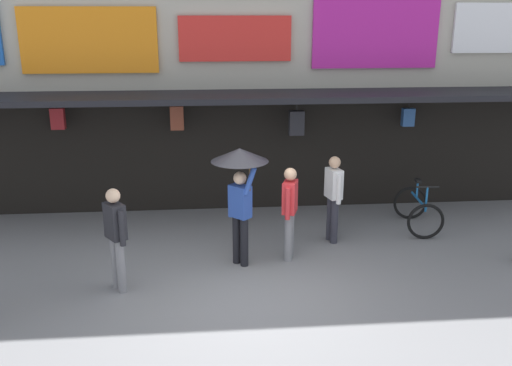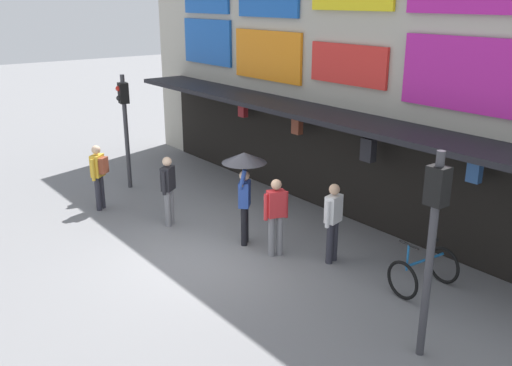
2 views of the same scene
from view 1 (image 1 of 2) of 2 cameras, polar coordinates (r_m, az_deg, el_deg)
The scene contains 7 objects.
ground_plane at distance 8.80m, azimuth -0.65°, elevation -11.28°, with size 80.00×80.00×0.00m, color slate.
shopfront at distance 12.31m, azimuth -2.35°, elevation 16.05°, with size 18.00×2.60×8.00m.
bicycle_parked at distance 11.59m, azimuth 16.44°, elevation -2.73°, with size 0.82×1.22×1.05m.
pedestrian_in_yellow at distance 10.42m, azimuth 8.02°, elevation -1.16°, with size 0.30×0.52×1.68m.
pedestrian_in_blue at distance 8.76m, azimuth -14.31°, elevation -5.15°, with size 0.39×0.45×1.68m.
pedestrian_with_umbrella at distance 9.14m, azimuth -1.69°, elevation 0.95°, with size 0.96×0.96×2.08m.
pedestrian_in_red at distance 9.59m, azimuth 3.52°, elevation -2.66°, with size 0.32×0.51×1.68m.
Camera 1 is at (-0.56, -7.73, 4.18)m, focal length 38.57 mm.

